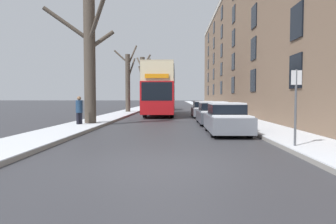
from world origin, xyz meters
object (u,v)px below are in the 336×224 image
(oncoming_van, at_px, (164,100))
(pedestrian_left_sidewalk, at_px, (79,110))
(bare_tree_left_2, at_px, (143,80))
(bare_tree_left_3, at_px, (150,87))
(double_decker_bus, at_px, (160,88))
(parked_car_1, at_px, (213,114))
(parked_car_2, at_px, (204,110))
(bare_tree_left_0, at_px, (89,58))
(bare_tree_left_1, at_px, (128,81))
(parked_car_0, at_px, (227,119))
(street_sign_post, at_px, (296,104))

(oncoming_van, distance_m, pedestrian_left_sidewalk, 23.63)
(bare_tree_left_2, distance_m, bare_tree_left_3, 13.06)
(oncoming_van, bearing_deg, double_decker_bus, -88.99)
(bare_tree_left_2, bearing_deg, double_decker_bus, -78.03)
(parked_car_1, height_order, parked_car_2, parked_car_1)
(double_decker_bus, height_order, oncoming_van, double_decker_bus)
(bare_tree_left_2, relative_size, pedestrian_left_sidewalk, 4.67)
(bare_tree_left_0, distance_m, oncoming_van, 22.85)
(bare_tree_left_0, xyz_separation_m, oncoming_van, (3.37, 22.45, -2.61))
(bare_tree_left_1, distance_m, parked_car_0, 19.49)
(parked_car_2, bearing_deg, bare_tree_left_2, 110.81)
(parked_car_2, bearing_deg, parked_car_0, -90.00)
(bare_tree_left_3, distance_m, oncoming_van, 17.72)
(bare_tree_left_0, distance_m, bare_tree_left_1, 14.01)
(bare_tree_left_3, bearing_deg, oncoming_van, -78.88)
(bare_tree_left_0, xyz_separation_m, bare_tree_left_3, (-0.02, 39.69, -0.32))
(parked_car_0, height_order, oncoming_van, oncoming_van)
(bare_tree_left_3, relative_size, pedestrian_left_sidewalk, 4.24)
(street_sign_post, bearing_deg, bare_tree_left_1, 111.65)
(bare_tree_left_1, height_order, parked_car_0, bare_tree_left_1)
(bare_tree_left_1, xyz_separation_m, bare_tree_left_3, (0.02, 25.70, 0.27))
(bare_tree_left_2, relative_size, oncoming_van, 1.40)
(bare_tree_left_1, xyz_separation_m, parked_car_2, (7.37, -6.40, -2.74))
(street_sign_post, bearing_deg, bare_tree_left_3, 100.37)
(bare_tree_left_1, bearing_deg, parked_car_1, -60.13)
(bare_tree_left_2, xyz_separation_m, pedestrian_left_sidewalk, (-0.44, -27.53, -3.27))
(oncoming_van, bearing_deg, bare_tree_left_3, 101.12)
(bare_tree_left_3, height_order, parked_car_1, bare_tree_left_3)
(parked_car_2, height_order, oncoming_van, oncoming_van)
(bare_tree_left_0, height_order, street_sign_post, bare_tree_left_0)
(bare_tree_left_2, bearing_deg, parked_car_0, -76.64)
(oncoming_van, xyz_separation_m, street_sign_post, (5.35, -30.53, 0.09))
(oncoming_van, bearing_deg, parked_car_0, -81.44)
(bare_tree_left_1, distance_m, parked_car_1, 15.04)
(bare_tree_left_3, bearing_deg, parked_car_1, -79.20)
(bare_tree_left_3, bearing_deg, pedestrian_left_sidewalk, -90.47)
(parked_car_1, bearing_deg, parked_car_2, 90.00)
(parked_car_0, height_order, street_sign_post, street_sign_post)
(bare_tree_left_0, height_order, oncoming_van, bare_tree_left_0)
(street_sign_post, bearing_deg, parked_car_1, 98.57)
(bare_tree_left_0, bearing_deg, double_decker_bus, 70.47)
(parked_car_1, xyz_separation_m, parked_car_2, (0.00, 6.43, -0.02))
(bare_tree_left_1, bearing_deg, double_decker_bus, -46.83)
(bare_tree_left_3, height_order, double_decker_bus, bare_tree_left_3)
(parked_car_0, bearing_deg, bare_tree_left_3, 99.58)
(bare_tree_left_1, distance_m, pedestrian_left_sidewalk, 15.07)
(bare_tree_left_0, xyz_separation_m, parked_car_2, (7.33, 7.60, -3.33))
(bare_tree_left_3, bearing_deg, bare_tree_left_1, -90.04)
(bare_tree_left_1, relative_size, bare_tree_left_3, 0.99)
(parked_car_2, relative_size, street_sign_post, 1.81)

